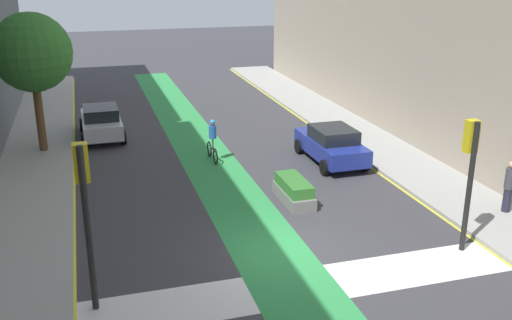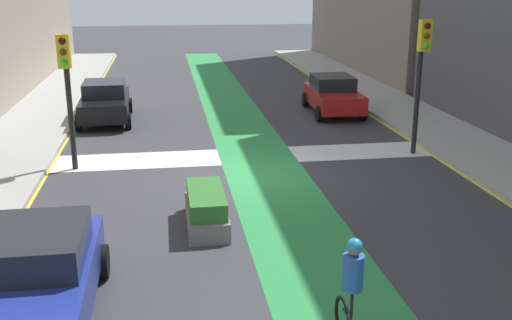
% 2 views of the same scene
% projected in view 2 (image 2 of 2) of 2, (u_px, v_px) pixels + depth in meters
% --- Properties ---
extents(ground_plane, '(120.00, 120.00, 0.00)m').
position_uv_depth(ground_plane, '(255.00, 175.00, 17.46)').
color(ground_plane, '#38383D').
extents(bike_lane_paint, '(2.40, 60.00, 0.01)m').
position_uv_depth(bike_lane_paint, '(267.00, 174.00, 17.51)').
color(bike_lane_paint, '#2D8C47').
rests_on(bike_lane_paint, ground_plane).
extents(crosswalk_band, '(12.00, 1.80, 0.01)m').
position_uv_depth(crosswalk_band, '(245.00, 156.00, 19.35)').
color(crosswalk_band, silver).
rests_on(crosswalk_band, ground_plane).
extents(sidewalk_left, '(3.00, 60.00, 0.15)m').
position_uv_depth(sidewalk_left, '(496.00, 161.00, 18.52)').
color(sidewalk_left, '#9E9E99').
rests_on(sidewalk_left, ground_plane).
extents(curb_stripe_left, '(0.16, 60.00, 0.01)m').
position_uv_depth(curb_stripe_left, '(449.00, 166.00, 18.32)').
color(curb_stripe_left, yellow).
rests_on(curb_stripe_left, ground_plane).
extents(curb_stripe_right, '(0.16, 60.00, 0.01)m').
position_uv_depth(curb_stripe_right, '(40.00, 185.00, 16.60)').
color(curb_stripe_right, yellow).
rests_on(curb_stripe_right, ground_plane).
extents(traffic_signal_near_right, '(0.35, 0.52, 3.99)m').
position_uv_depth(traffic_signal_near_right, '(66.00, 76.00, 17.13)').
color(traffic_signal_near_right, black).
rests_on(traffic_signal_near_right, ground_plane).
extents(traffic_signal_near_left, '(0.35, 0.52, 4.27)m').
position_uv_depth(traffic_signal_near_left, '(422.00, 62.00, 18.69)').
color(traffic_signal_near_left, black).
rests_on(traffic_signal_near_left, ground_plane).
extents(car_black_right_near, '(2.13, 4.25, 1.57)m').
position_uv_depth(car_black_right_near, '(105.00, 101.00, 23.89)').
color(car_black_right_near, black).
rests_on(car_black_right_near, ground_plane).
extents(car_red_left_near, '(2.16, 4.27, 1.57)m').
position_uv_depth(car_red_left_near, '(333.00, 94.00, 25.34)').
color(car_red_left_near, '#A51919').
rests_on(car_red_left_near, ground_plane).
extents(car_blue_right_far, '(2.03, 4.21, 1.57)m').
position_uv_depth(car_blue_right_far, '(36.00, 277.00, 9.80)').
color(car_blue_right_far, navy).
rests_on(car_blue_right_far, ground_plane).
extents(cyclist_in_lane, '(0.32, 1.73, 1.86)m').
position_uv_depth(cyclist_in_lane, '(353.00, 295.00, 8.90)').
color(cyclist_in_lane, black).
rests_on(cyclist_in_lane, ground_plane).
extents(median_planter, '(0.90, 2.26, 0.85)m').
position_uv_depth(median_planter, '(206.00, 209.00, 13.78)').
color(median_planter, slate).
rests_on(median_planter, ground_plane).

